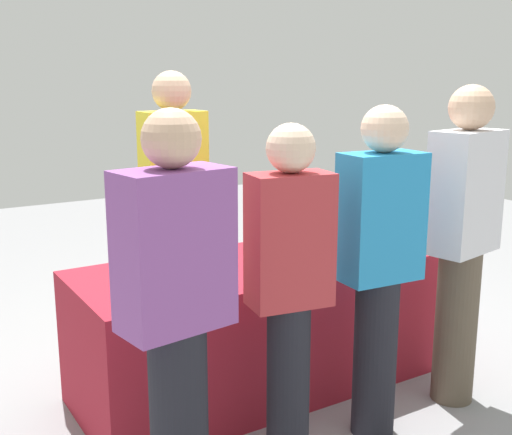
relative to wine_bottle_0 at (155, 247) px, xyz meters
name	(u,v)px	position (x,y,z in m)	size (l,w,h in m)	color
ground_plane	(256,385)	(0.51, -0.17, -0.85)	(12.00, 12.00, 0.00)	gray
tasting_table	(256,325)	(0.51, -0.17, -0.48)	(1.97, 0.82, 0.73)	maroon
wine_bottle_0	(155,247)	(0.00, 0.00, 0.00)	(0.07, 0.07, 0.32)	black
wine_bottle_1	(184,241)	(0.18, 0.03, 0.00)	(0.08, 0.08, 0.33)	black
wine_bottle_2	(211,239)	(0.31, -0.03, 0.01)	(0.08, 0.08, 0.34)	black
wine_bottle_3	(271,233)	(0.68, -0.05, 0.00)	(0.07, 0.07, 0.31)	black
wine_bottle_4	(316,225)	(1.05, 0.00, -0.01)	(0.07, 0.07, 0.31)	black
wine_glass_0	(186,265)	(0.02, -0.33, -0.02)	(0.07, 0.07, 0.14)	silver
wine_glass_1	(271,257)	(0.46, -0.40, -0.03)	(0.07, 0.07, 0.13)	silver
wine_glass_2	(275,247)	(0.56, -0.29, -0.02)	(0.07, 0.07, 0.14)	silver
wine_glass_3	(336,236)	(0.98, -0.28, -0.01)	(0.07, 0.07, 0.15)	silver
wine_glass_4	(372,235)	(1.21, -0.32, -0.02)	(0.07, 0.07, 0.13)	silver
server_pouring	(175,202)	(0.34, 0.49, 0.12)	(0.38, 0.23, 1.75)	black
guest_0	(176,310)	(-0.32, -0.95, 0.02)	(0.44, 0.28, 1.61)	black
guest_1	(289,286)	(0.24, -0.88, 0.00)	(0.38, 0.25, 1.54)	black
guest_2	(379,263)	(0.75, -0.89, 0.02)	(0.39, 0.24, 1.60)	black
guest_3	(462,236)	(1.34, -0.86, 0.07)	(0.44, 0.29, 1.68)	brown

